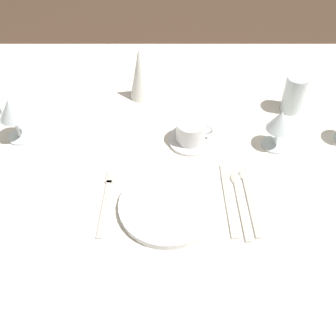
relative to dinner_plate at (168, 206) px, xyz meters
name	(u,v)px	position (x,y,z in m)	size (l,w,h in m)	color
ground_plane	(167,275)	(-0.01, 0.22, -0.75)	(6.00, 6.00, 0.00)	#4C3828
dining_table	(166,166)	(-0.01, 0.22, -0.09)	(1.80, 1.11, 0.74)	silver
dinner_plate	(168,206)	(0.00, 0.00, 0.00)	(0.25, 0.25, 0.02)	white
fork_outer	(106,200)	(-0.16, 0.03, -0.01)	(0.03, 0.22, 0.00)	beige
dinner_knife	(229,201)	(0.16, 0.02, -0.01)	(0.03, 0.24, 0.00)	beige
spoon_soup	(239,197)	(0.18, 0.04, -0.01)	(0.03, 0.22, 0.01)	beige
spoon_dessert	(249,193)	(0.21, 0.05, -0.01)	(0.03, 0.22, 0.01)	beige
saucer_left	(191,140)	(0.07, 0.24, 0.00)	(0.13, 0.13, 0.01)	white
coffee_cup_left	(192,131)	(0.07, 0.24, 0.03)	(0.11, 0.09, 0.06)	white
wine_glass_right	(12,111)	(-0.43, 0.26, 0.09)	(0.07, 0.07, 0.14)	silver
wine_glass_far	(280,123)	(0.31, 0.23, 0.08)	(0.07, 0.07, 0.13)	silver
drink_tumbler	(294,96)	(0.38, 0.39, 0.04)	(0.07, 0.07, 0.12)	silver
napkin_folded	(140,74)	(-0.09, 0.45, 0.08)	(0.07, 0.07, 0.18)	white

